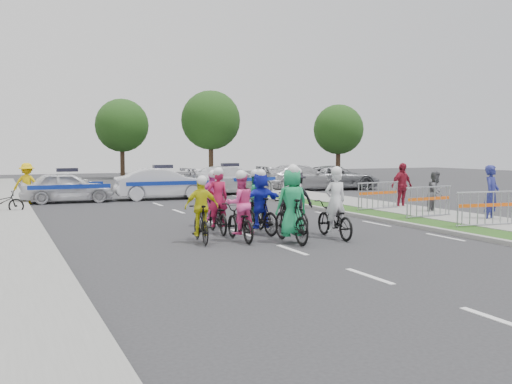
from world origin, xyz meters
name	(u,v)px	position (x,y,z in m)	size (l,w,h in m)	color
ground	(292,250)	(0.00, 0.00, 0.00)	(90.00, 90.00, 0.00)	#28282B
curb_right	(353,215)	(5.10, 5.00, 0.06)	(0.20, 60.00, 0.12)	gray
grass_strip	(370,214)	(5.80, 5.00, 0.06)	(1.20, 60.00, 0.11)	#1F4817
sidewalk_right	(410,211)	(7.60, 5.00, 0.07)	(2.40, 60.00, 0.13)	gray
rider_0	(334,214)	(1.87, 1.15, 0.63)	(0.78, 1.90, 1.89)	black
rider_1	(292,213)	(0.48, 0.93, 0.76)	(0.84, 1.89, 1.97)	black
rider_2	(240,215)	(-0.57, 1.75, 0.68)	(0.78, 1.81, 1.82)	black
rider_3	(201,217)	(-1.56, 1.89, 0.66)	(0.89, 1.65, 1.69)	black
rider_4	(295,207)	(1.45, 2.50, 0.71)	(1.08, 1.86, 1.84)	black
rider_5	(260,207)	(0.38, 2.57, 0.76)	(1.48, 1.77, 1.80)	black
rider_6	(217,211)	(-0.60, 3.29, 0.61)	(0.81, 1.86, 1.84)	black
rider_7	(292,202)	(1.88, 3.55, 0.74)	(0.84, 1.85, 1.90)	black
rider_8	(254,206)	(0.79, 3.89, 0.65)	(0.77, 1.75, 1.74)	black
rider_9	(212,204)	(-0.26, 4.63, 0.67)	(0.90, 1.68, 1.72)	black
police_car_0	(67,187)	(-3.34, 14.59, 0.67)	(1.59, 3.96, 1.35)	silver
police_car_1	(163,184)	(0.90, 14.43, 0.72)	(1.53, 4.39, 1.45)	silver
police_car_2	(230,180)	(4.90, 15.95, 0.72)	(2.03, 4.99, 1.45)	silver
civilian_sedan	(302,178)	(9.57, 16.67, 0.72)	(2.02, 4.97, 1.44)	#AEAEB3
civilian_suv	(337,178)	(11.80, 16.53, 0.69)	(2.28, 4.94, 1.37)	slate
spectator_0	(492,194)	(8.15, 1.78, 0.92)	(0.67, 0.44, 1.83)	navy
spectator_1	(436,193)	(8.04, 4.19, 0.78)	(0.76, 0.59, 1.56)	#55555A
spectator_2	(402,186)	(8.09, 6.11, 0.90)	(1.06, 0.44, 1.81)	maroon
marshal_hiviz	(27,184)	(-4.99, 14.52, 0.87)	(1.13, 0.65, 1.75)	yellow
barrier_0	(485,211)	(6.70, 0.64, 0.56)	(2.00, 0.50, 1.12)	#A5A8AD
barrier_1	(429,203)	(6.70, 3.02, 0.56)	(2.00, 0.50, 1.12)	#A5A8AD
barrier_2	(378,197)	(6.70, 5.74, 0.56)	(2.00, 0.50, 1.12)	#A5A8AD
cone_0	(301,198)	(5.09, 8.68, 0.34)	(0.40, 0.40, 0.70)	#F24C0C
cone_1	(295,190)	(6.93, 12.63, 0.34)	(0.40, 0.40, 0.70)	#F24C0C
parked_bike	(0,202)	(-6.07, 10.94, 0.42)	(0.56, 1.60, 0.84)	black
tree_1	(211,120)	(9.00, 30.00, 4.54)	(4.55, 4.55, 6.82)	#382619
tree_2	(338,130)	(18.00, 26.00, 3.83)	(3.85, 3.85, 5.77)	#382619
tree_4	(122,126)	(3.00, 34.00, 4.19)	(4.20, 4.20, 6.30)	#382619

